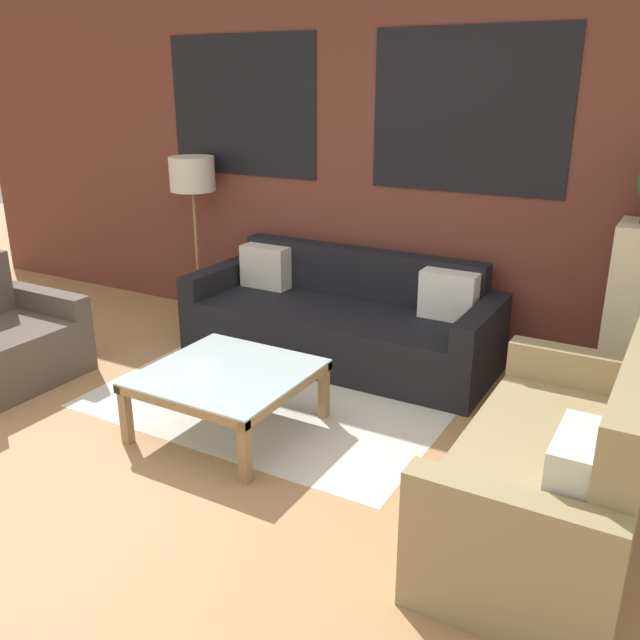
% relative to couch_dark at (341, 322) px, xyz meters
% --- Properties ---
extents(ground_plane, '(16.00, 16.00, 0.00)m').
position_rel_couch_dark_xyz_m(ground_plane, '(-0.22, -1.95, -0.28)').
color(ground_plane, '#AD7F51').
extents(wall_back_brick, '(8.40, 0.09, 2.80)m').
position_rel_couch_dark_xyz_m(wall_back_brick, '(-0.22, 0.49, 1.13)').
color(wall_back_brick, brown).
rests_on(wall_back_brick, ground_plane).
extents(rug, '(2.29, 1.80, 0.00)m').
position_rel_couch_dark_xyz_m(rug, '(-0.05, -0.75, -0.27)').
color(rug, silver).
rests_on(rug, ground_plane).
extents(couch_dark, '(2.33, 0.88, 0.78)m').
position_rel_couch_dark_xyz_m(couch_dark, '(0.00, 0.00, 0.00)').
color(couch_dark, black).
rests_on(couch_dark, ground_plane).
extents(settee_vintage, '(0.80, 1.66, 0.92)m').
position_rel_couch_dark_xyz_m(settee_vintage, '(1.87, -1.38, 0.03)').
color(settee_vintage, '#99845B').
rests_on(settee_vintage, ground_plane).
extents(coffee_table, '(0.92, 0.92, 0.39)m').
position_rel_couch_dark_xyz_m(coffee_table, '(-0.05, -1.35, 0.06)').
color(coffee_table, silver).
rests_on(coffee_table, ground_plane).
extents(floor_lamp, '(0.38, 0.38, 1.40)m').
position_rel_couch_dark_xyz_m(floor_lamp, '(-1.52, 0.20, 0.93)').
color(floor_lamp, olive).
rests_on(floor_lamp, ground_plane).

